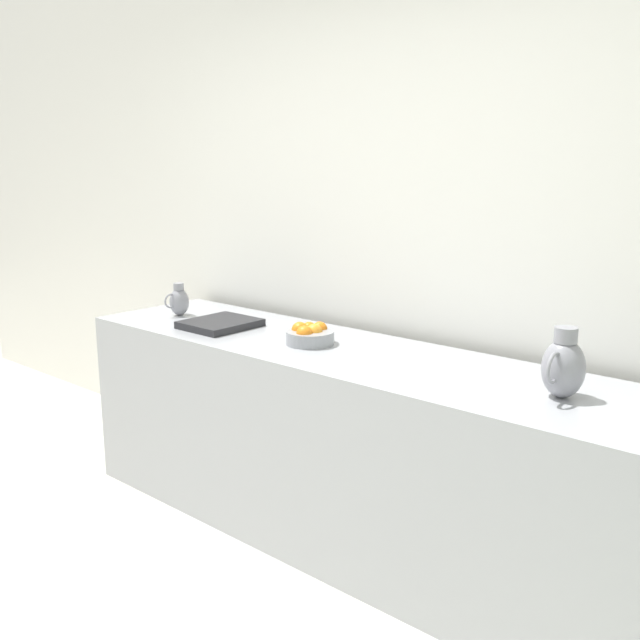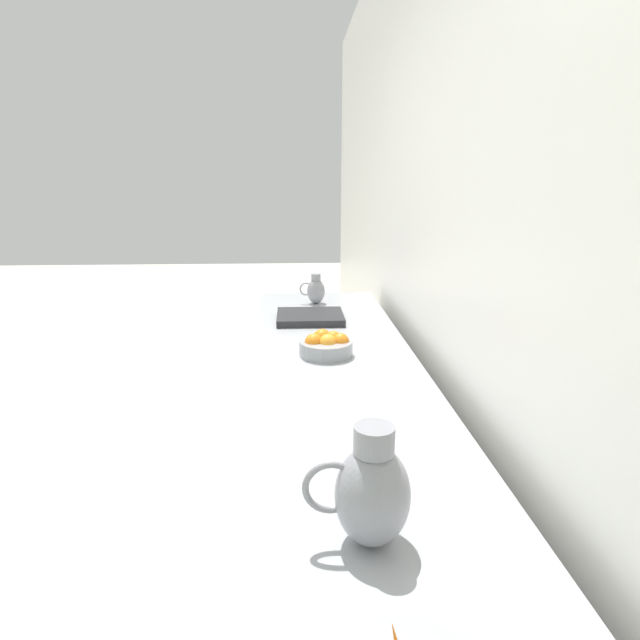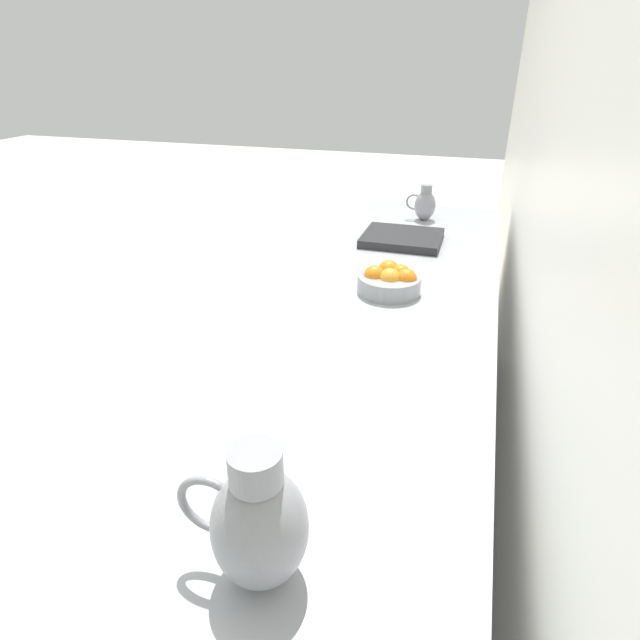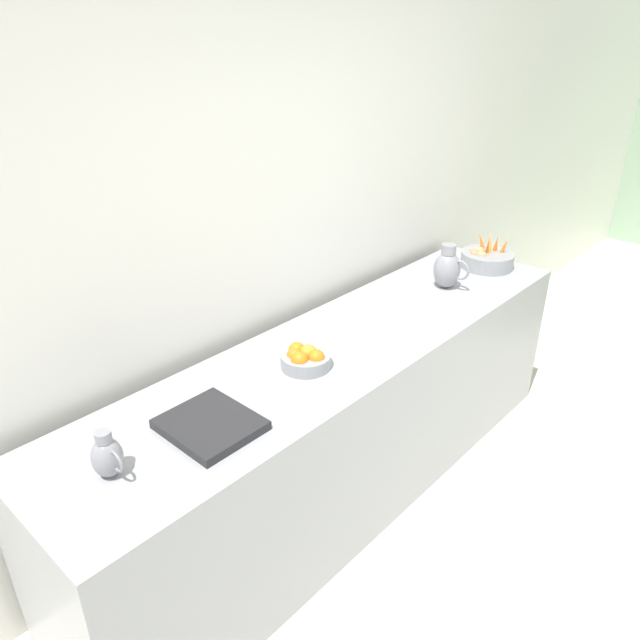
# 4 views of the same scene
# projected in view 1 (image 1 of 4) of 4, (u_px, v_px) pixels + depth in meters

# --- Properties ---
(tile_wall_left) EXTENTS (0.10, 9.70, 3.00)m
(tile_wall_left) POSITION_uv_depth(u_px,v_px,m) (528.00, 212.00, 2.96)
(tile_wall_left) COLOR white
(tile_wall_left) RESTS_ON ground_plane
(prep_counter) EXTENTS (0.70, 3.04, 0.90)m
(prep_counter) POSITION_uv_depth(u_px,v_px,m) (361.00, 451.00, 3.17)
(prep_counter) COLOR #9EA0A5
(prep_counter) RESTS_ON ground_plane
(orange_bowl) EXTENTS (0.22, 0.22, 0.10)m
(orange_bowl) POSITION_uv_depth(u_px,v_px,m) (310.00, 335.00, 3.23)
(orange_bowl) COLOR gray
(orange_bowl) RESTS_ON prep_counter
(metal_pitcher_tall) EXTENTS (0.21, 0.15, 0.25)m
(metal_pitcher_tall) POSITION_uv_depth(u_px,v_px,m) (563.00, 366.00, 2.48)
(metal_pitcher_tall) COLOR gray
(metal_pitcher_tall) RESTS_ON prep_counter
(metal_pitcher_short) EXTENTS (0.15, 0.10, 0.18)m
(metal_pitcher_short) POSITION_uv_depth(u_px,v_px,m) (179.00, 301.00, 3.82)
(metal_pitcher_short) COLOR gray
(metal_pitcher_short) RESTS_ON prep_counter
(counter_sink_basin) EXTENTS (0.34, 0.30, 0.04)m
(counter_sink_basin) POSITION_uv_depth(u_px,v_px,m) (220.00, 324.00, 3.56)
(counter_sink_basin) COLOR #232326
(counter_sink_basin) RESTS_ON prep_counter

